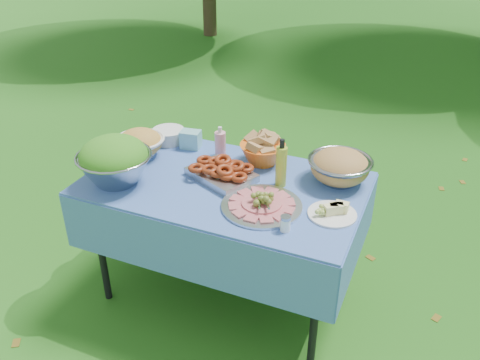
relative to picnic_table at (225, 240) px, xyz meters
name	(u,v)px	position (x,y,z in m)	size (l,w,h in m)	color
ground	(226,291)	(0.00, 0.00, -0.38)	(80.00, 80.00, 0.00)	#0D3A0A
picnic_table	(225,240)	(0.00, 0.00, 0.00)	(1.46, 0.86, 0.76)	#80B1F6
salad_bowl	(114,160)	(-0.52, -0.22, 0.51)	(0.39, 0.39, 0.26)	#9CA1A5
pasta_bowl_white	(140,143)	(-0.58, 0.10, 0.46)	(0.28, 0.28, 0.16)	white
plate_stack	(169,135)	(-0.52, 0.32, 0.42)	(0.20, 0.20, 0.08)	white
wipes_box	(191,139)	(-0.36, 0.30, 0.43)	(0.12, 0.08, 0.11)	#7DC6CD
sanitizer_bottle	(220,142)	(-0.15, 0.27, 0.47)	(0.06, 0.06, 0.18)	pink
bread_bowl	(263,149)	(0.11, 0.29, 0.47)	(0.26, 0.26, 0.17)	orange
pasta_bowl_steel	(340,166)	(0.55, 0.25, 0.47)	(0.33, 0.33, 0.18)	#9CA1A5
fried_tray	(221,171)	(-0.03, 0.04, 0.42)	(0.34, 0.24, 0.08)	#ACACB1
charcuterie_platter	(262,199)	(0.27, -0.15, 0.43)	(0.40, 0.40, 0.09)	silver
oil_bottle	(281,163)	(0.28, 0.09, 0.51)	(0.06, 0.06, 0.26)	#A7B931
cheese_plate	(333,209)	(0.60, -0.08, 0.41)	(0.23, 0.23, 0.06)	white
shaker	(285,223)	(0.44, -0.29, 0.42)	(0.05, 0.05, 0.08)	white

